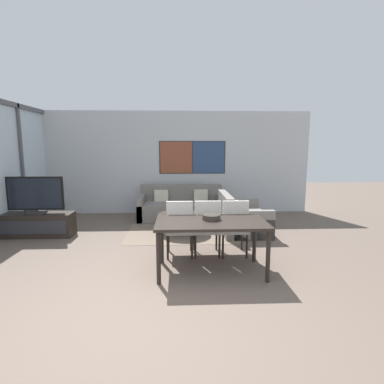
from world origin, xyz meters
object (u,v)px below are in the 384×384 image
object	(u,v)px
sofa_side	(240,219)
dining_chair_right	(234,225)
tv_console	(38,225)
dining_chair_centre	(207,225)
dining_chair_left	(180,226)
fruit_bowl	(211,217)
sofa_main	(181,208)
dining_table	(211,227)
coffee_table	(182,219)
television	(35,195)

from	to	relation	value
sofa_side	dining_chair_right	bearing A→B (deg)	164.93
tv_console	dining_chair_centre	xyz separation A→B (m)	(3.40, -1.30, 0.30)
dining_chair_left	fruit_bowl	distance (m)	0.77
sofa_side	sofa_main	bearing A→B (deg)	44.37
dining_table	dining_chair_left	xyz separation A→B (m)	(-0.46, 0.64, -0.15)
coffee_table	dining_chair_left	world-z (taller)	dining_chair_left
sofa_main	sofa_side	world-z (taller)	same
tv_console	fruit_bowl	world-z (taller)	fruit_bowl
tv_console	dining_table	xyz separation A→B (m)	(3.40, -1.94, 0.45)
coffee_table	dining_chair_right	xyz separation A→B (m)	(0.87, -1.42, 0.23)
dining_table	fruit_bowl	size ratio (longest dim) A/B	5.92
sofa_side	dining_chair_centre	distance (m)	1.73
coffee_table	dining_chair_right	world-z (taller)	dining_chair_right
television	coffee_table	distance (m)	3.04
tv_console	sofa_side	world-z (taller)	sofa_side
dining_chair_right	fruit_bowl	size ratio (longest dim) A/B	3.59
sofa_main	coffee_table	size ratio (longest dim) A/B	2.12
sofa_main	tv_console	bearing A→B (deg)	-153.57
sofa_side	television	bearing A→B (deg)	92.46
dining_table	dining_chair_right	world-z (taller)	dining_chair_right
tv_console	coffee_table	xyz separation A→B (m)	(2.99, 0.12, 0.07)
sofa_side	fruit_bowl	distance (m)	2.27
coffee_table	dining_chair_right	distance (m)	1.69
tv_console	television	world-z (taller)	television
tv_console	sofa_main	size ratio (longest dim) A/B	0.66
dining_chair_right	dining_chair_centre	bearing A→B (deg)	179.06
sofa_main	sofa_side	xyz separation A→B (m)	(1.27, -1.30, 0.00)
dining_chair_left	fruit_bowl	world-z (taller)	dining_chair_left
tv_console	dining_chair_centre	bearing A→B (deg)	-20.88
television	dining_chair_right	bearing A→B (deg)	-18.69
dining_table	dining_chair_right	bearing A→B (deg)	54.35
television	dining_chair_left	xyz separation A→B (m)	(2.95, -1.31, -0.32)
dining_table	fruit_bowl	xyz separation A→B (m)	(0.01, 0.09, 0.13)
coffee_table	dining_table	size ratio (longest dim) A/B	0.64
sofa_side	coffee_table	distance (m)	1.28
television	sofa_side	xyz separation A→B (m)	(4.26, 0.18, -0.59)
dining_chair_centre	dining_chair_right	world-z (taller)	same
dining_chair_centre	coffee_table	bearing A→B (deg)	106.34
sofa_main	dining_table	size ratio (longest dim) A/B	1.35
coffee_table	dining_chair_centre	xyz separation A→B (m)	(0.42, -1.42, 0.23)
sofa_side	dining_table	distance (m)	2.33
coffee_table	dining_chair_centre	world-z (taller)	dining_chair_centre
sofa_main	dining_chair_right	distance (m)	2.94
television	dining_table	xyz separation A→B (m)	(3.40, -1.94, -0.17)
tv_console	dining_chair_left	size ratio (longest dim) A/B	1.48
dining_table	dining_chair_left	world-z (taller)	dining_chair_left
sofa_main	fruit_bowl	size ratio (longest dim) A/B	7.98
dining_chair_right	coffee_table	bearing A→B (deg)	121.49
tv_console	dining_table	world-z (taller)	dining_table
fruit_bowl	tv_console	bearing A→B (deg)	151.57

